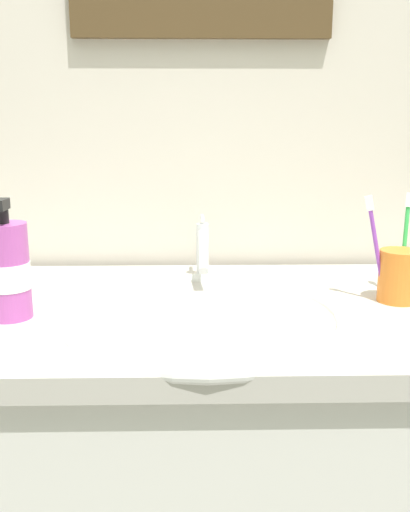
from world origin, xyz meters
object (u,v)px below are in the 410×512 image
faucet (203,249)px  toothbrush_cup (399,276)px  toothbrush_green (405,237)px  toothbrush_purple (375,241)px  soap_dispenser (8,271)px

faucet → toothbrush_cup: 0.36m
toothbrush_green → toothbrush_purple: 0.07m
toothbrush_purple → soap_dispenser: (-0.59, -0.07, -0.03)m
toothbrush_green → soap_dispenser: size_ratio=0.93×
faucet → soap_dispenser: bearing=-145.2°
toothbrush_cup → toothbrush_green: 0.07m
toothbrush_purple → soap_dispenser: soap_dispenser is taller
toothbrush_green → soap_dispenser: soap_dispenser is taller
faucet → soap_dispenser: (-0.30, -0.21, 0.01)m
toothbrush_purple → soap_dispenser: 0.59m
faucet → toothbrush_purple: size_ratio=0.88×
soap_dispenser → toothbrush_green: bearing=9.4°
faucet → toothbrush_cup: faucet is taller
toothbrush_green → soap_dispenser: 0.66m
toothbrush_green → soap_dispenser: (-0.65, -0.11, -0.03)m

